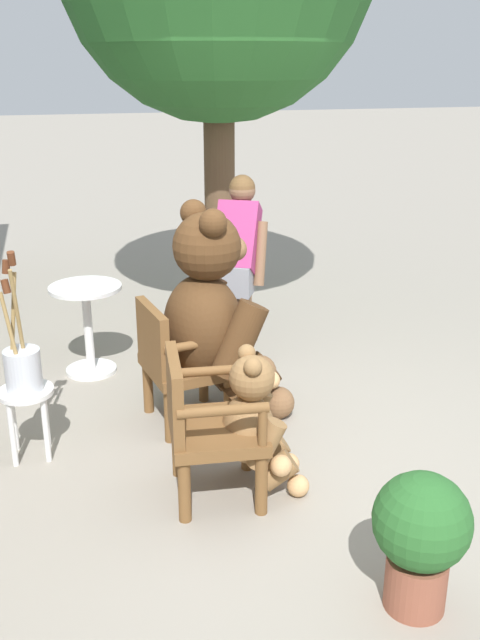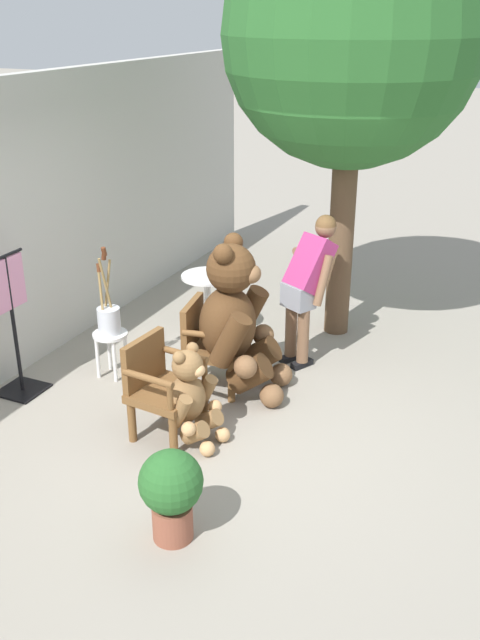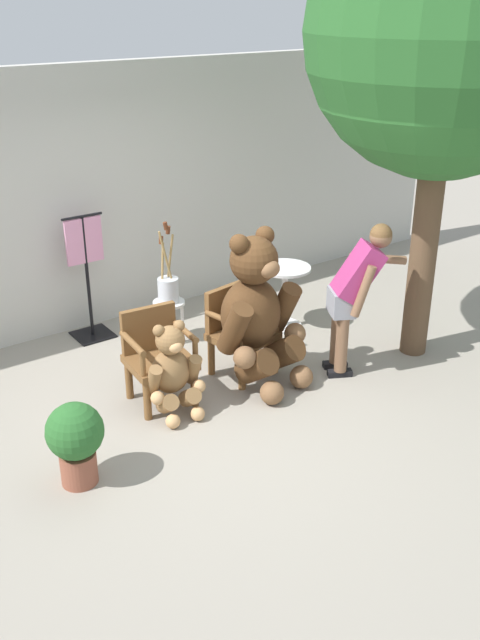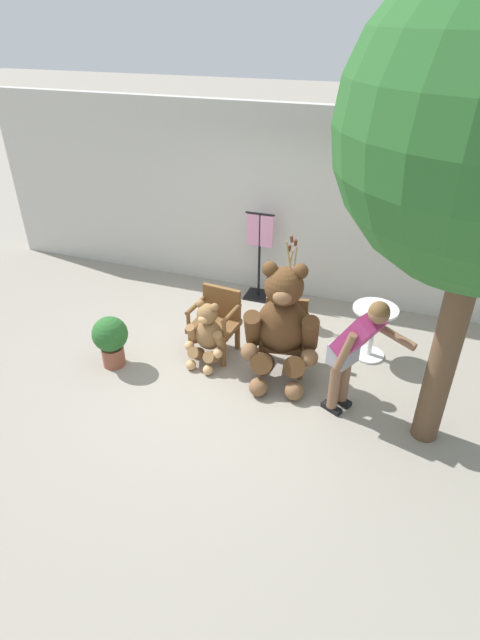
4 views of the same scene
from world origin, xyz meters
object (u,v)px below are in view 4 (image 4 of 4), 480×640
object	(u,v)px
teddy_bear_small	(207,334)
brush_bucket	(289,283)
wooden_chair_right	(284,333)
clothing_display_stand	(259,254)
teddy_bear_large	(282,326)
round_side_table	(373,327)
white_stool	(288,301)
potted_plant	(111,338)
person_visitor	(355,346)
wooden_chair_left	(216,320)

from	to	relation	value
teddy_bear_small	brush_bucket	distance (m)	1.47
wooden_chair_right	clothing_display_stand	size ratio (longest dim) A/B	0.63
teddy_bear_small	brush_bucket	size ratio (longest dim) A/B	0.99
wooden_chair_right	teddy_bear_large	world-z (taller)	teddy_bear_large
brush_bucket	round_side_table	world-z (taller)	brush_bucket
teddy_bear_large	brush_bucket	world-z (taller)	teddy_bear_large
teddy_bear_large	white_stool	size ratio (longest dim) A/B	3.27
wooden_chair_right	teddy_bear_small	world-z (taller)	teddy_bear_small
wooden_chair_right	clothing_display_stand	bearing A→B (deg)	117.65
potted_plant	clothing_display_stand	distance (m)	2.62
teddy_bear_large	round_side_table	size ratio (longest dim) A/B	2.09
round_side_table	teddy_bear_large	bearing A→B (deg)	-140.98
teddy_bear_large	potted_plant	bearing A→B (deg)	-167.17
white_stool	round_side_table	world-z (taller)	round_side_table
person_visitor	round_side_table	bearing A→B (deg)	84.77
wooden_chair_right	potted_plant	world-z (taller)	wooden_chair_right
white_stool	clothing_display_stand	size ratio (longest dim) A/B	0.34
white_stool	potted_plant	size ratio (longest dim) A/B	0.68
wooden_chair_right	clothing_display_stand	distance (m)	1.81
wooden_chair_right	potted_plant	distance (m)	2.15
person_visitor	brush_bucket	bearing A→B (deg)	124.21
person_visitor	potted_plant	distance (m)	2.97
person_visitor	white_stool	xyz separation A→B (m)	(-1.10, 1.62, -0.55)
white_stool	brush_bucket	distance (m)	0.28
teddy_bear_large	potted_plant	world-z (taller)	teddy_bear_large
teddy_bear_large	potted_plant	xyz separation A→B (m)	(-2.04, -0.47, -0.34)
wooden_chair_left	clothing_display_stand	size ratio (longest dim) A/B	0.63
teddy_bear_large	person_visitor	size ratio (longest dim) A/B	1.00
round_side_table	potted_plant	xyz separation A→B (m)	(-3.03, -1.26, -0.05)
wooden_chair_left	round_side_table	size ratio (longest dim) A/B	1.19
clothing_display_stand	teddy_bear_small	bearing A→B (deg)	-92.53
wooden_chair_right	person_visitor	xyz separation A→B (m)	(0.90, -0.64, 0.44)
teddy_bear_large	teddy_bear_small	distance (m)	0.99
wooden_chair_right	round_side_table	size ratio (longest dim) A/B	1.19
round_side_table	potted_plant	size ratio (longest dim) A/B	1.06
wooden_chair_left	person_visitor	bearing A→B (deg)	-19.57
brush_bucket	white_stool	bearing A→B (deg)	-103.06
white_stool	potted_plant	distance (m)	2.49
white_stool	clothing_display_stand	xyz separation A→B (m)	(-0.63, 0.61, 0.36)
teddy_bear_small	wooden_chair_right	bearing A→B (deg)	17.44
wooden_chair_right	teddy_bear_large	size ratio (longest dim) A/B	0.57
wooden_chair_left	wooden_chair_right	world-z (taller)	same
wooden_chair_left	clothing_display_stand	bearing A→B (deg)	87.38
teddy_bear_small	potted_plant	bearing A→B (deg)	-158.35
wooden_chair_right	teddy_bear_small	bearing A→B (deg)	-162.56
white_stool	potted_plant	world-z (taller)	potted_plant
wooden_chair_left	potted_plant	xyz separation A→B (m)	(-1.12, -0.73, -0.07)
teddy_bear_large	clothing_display_stand	size ratio (longest dim) A/B	1.10
wooden_chair_right	round_side_table	bearing A→B (deg)	28.03
brush_bucket	potted_plant	bearing A→B (deg)	-136.72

